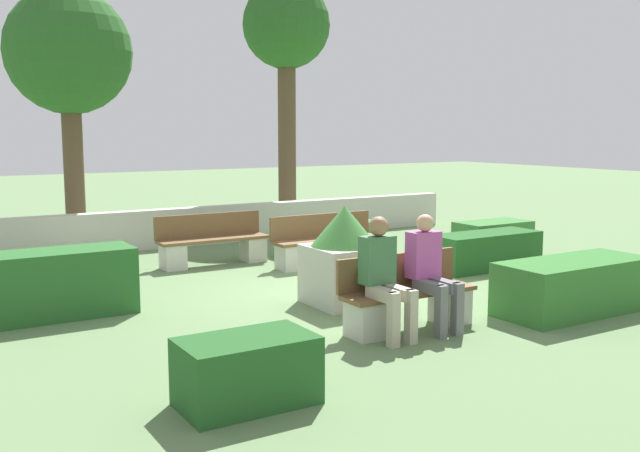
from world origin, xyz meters
The scene contains 16 objects.
ground_plane centered at (0.00, 0.00, 0.00)m, with size 60.00×60.00×0.00m, color #607F51.
perimeter_wall centered at (0.00, 5.06, 0.38)m, with size 11.76×0.30×0.76m.
bench_front centered at (-0.49, -2.02, 0.33)m, with size 1.70×0.49×0.87m.
bench_left_side centered at (0.80, 1.81, 0.34)m, with size 1.98×0.48×0.87m.
bench_right_side centered at (-0.85, 2.88, 0.34)m, with size 1.94×0.49×0.87m.
person_seated_man centered at (-0.27, -2.16, 0.74)m, with size 0.38×0.64×1.34m.
person_seated_woman centered at (-0.94, -2.16, 0.76)m, with size 0.38×0.64×1.36m.
hedge_block_near_left centered at (2.91, 0.19, 0.30)m, with size 1.96×0.72×0.60m.
hedge_block_near_right centered at (-3.09, -3.13, 0.29)m, with size 1.14×0.67×0.58m.
hedge_block_mid_left centered at (1.81, -2.51, 0.34)m, with size 2.11×0.88×0.68m.
hedge_block_mid_right centered at (4.17, 1.27, 0.29)m, with size 1.44×0.74×0.59m.
hedge_block_far_left centered at (-3.96, 0.70, 0.42)m, with size 2.07×0.74×0.84m.
hedge_block_far_right centered at (1.51, 2.83, 0.28)m, with size 2.05×0.64×0.56m.
planter_corner_left centered at (-0.45, -0.62, 0.66)m, with size 0.92×0.92×1.32m.
tree_leftmost centered at (-2.24, 6.85, 3.81)m, with size 2.54×2.54×5.15m.
tree_center_left centered at (2.65, 6.59, 4.52)m, with size 2.05×2.05×5.76m.
Camera 1 is at (-5.58, -8.40, 2.33)m, focal length 40.00 mm.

